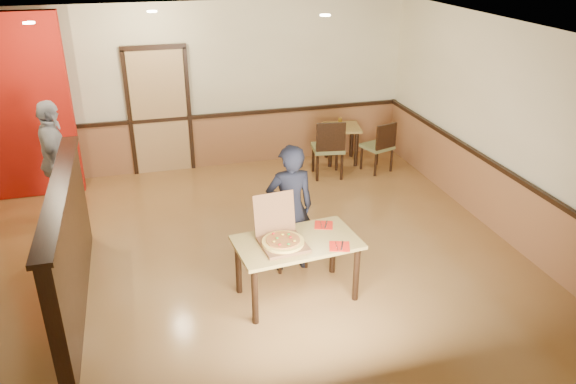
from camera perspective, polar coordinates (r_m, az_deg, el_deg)
name	(u,v)px	position (r m, az deg, el deg)	size (l,w,h in m)	color
floor	(251,267)	(7.04, -3.80, -7.65)	(7.00, 7.00, 0.00)	#A4743F
ceiling	(243,37)	(6.02, -4.57, 15.43)	(7.00, 7.00, 0.00)	black
wall_back	(206,88)	(9.70, -8.34, 10.43)	(7.00, 7.00, 0.00)	#F6EDC1
wall_right	(514,136)	(7.81, 22.02, 5.29)	(7.00, 7.00, 0.00)	#F6EDC1
wainscot_back	(209,142)	(9.94, -7.98, 5.09)	(7.00, 0.04, 0.90)	#9B653E
chair_rail_back	(208,116)	(9.78, -8.13, 7.64)	(7.00, 0.06, 0.06)	black
wainscot_right	(501,203)	(8.13, 20.79, -1.02)	(0.04, 7.00, 0.90)	#9B653E
chair_rail_right	(505,171)	(7.94, 21.18, 2.02)	(0.06, 7.00, 0.06)	black
back_door	(160,112)	(9.69, -12.91, 7.91)	(0.90, 0.06, 2.10)	tan
booth_partition	(70,246)	(6.47, -21.30, -5.09)	(0.20, 3.10, 1.44)	black
red_accent_panel	(15,109)	(9.32, -25.99, 7.59)	(1.60, 0.20, 2.78)	#A7150B
spot_a	(29,23)	(7.79, -24.84, 15.34)	(0.14, 0.14, 0.02)	#FFF3B2
spot_b	(152,11)	(8.40, -13.66, 17.40)	(0.14, 0.14, 0.02)	#FFF3B2
spot_c	(325,15)	(7.81, 3.80, 17.49)	(0.14, 0.14, 0.02)	#FFF3B2
main_table	(297,249)	(6.21, 0.91, -5.84)	(1.41, 0.90, 0.72)	tan
diner_chair	(286,228)	(6.92, -0.25, -3.70)	(0.48, 0.48, 0.86)	olive
side_chair_left	(329,147)	(9.35, 4.15, 4.62)	(0.56, 0.56, 1.01)	olive
side_chair_right	(380,145)	(9.71, 9.33, 4.74)	(0.56, 0.56, 0.89)	olive
side_table	(342,135)	(10.07, 5.46, 5.75)	(0.73, 0.73, 0.66)	tan
diner	(290,209)	(6.65, 0.21, -1.71)	(0.59, 0.39, 1.61)	black
passerby	(56,161)	(8.51, -22.53, 2.91)	(1.02, 0.42, 1.74)	#9B9BA3
pizza_box	(281,239)	(6.06, -0.67, -4.76)	(0.52, 0.60, 0.50)	brown
pizza	(283,242)	(6.03, -0.50, -5.09)	(0.46, 0.46, 0.03)	#F4D059
napkin_near	(339,246)	(6.07, 5.25, -5.52)	(0.28, 0.28, 0.01)	red
napkin_far	(324,225)	(6.47, 3.64, -3.37)	(0.27, 0.27, 0.01)	red
condiment	(340,123)	(9.95, 5.30, 7.04)	(0.07, 0.07, 0.17)	brown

